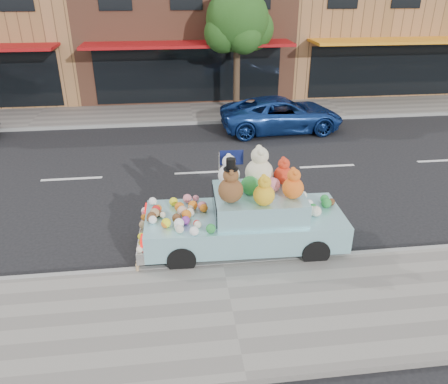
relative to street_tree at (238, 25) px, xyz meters
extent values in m
plane|color=black|center=(-2.03, -6.55, -3.69)|extent=(120.00, 120.00, 0.00)
cube|color=gray|center=(-2.03, -13.05, -3.63)|extent=(60.00, 3.00, 0.12)
cube|color=gray|center=(-2.03, -0.05, -3.63)|extent=(60.00, 3.00, 0.12)
cube|color=gray|center=(-2.03, -11.55, -3.63)|extent=(60.00, 0.12, 0.13)
cube|color=gray|center=(-2.03, -1.55, -3.63)|extent=(60.00, 0.12, 0.13)
cube|color=brown|center=(-2.03, 5.45, -0.19)|extent=(10.00, 8.00, 7.00)
cube|color=black|center=(-2.03, 1.43, -2.29)|extent=(8.50, 0.06, 2.40)
cube|color=#9D0E10|center=(-2.03, 0.55, -0.79)|extent=(9.00, 1.80, 0.12)
cube|color=#9F6C43|center=(7.97, 5.45, -0.19)|extent=(10.00, 8.00, 7.00)
cube|color=black|center=(7.97, 1.43, -2.29)|extent=(8.50, 0.06, 2.40)
cube|color=orange|center=(7.97, 0.55, -0.79)|extent=(9.00, 1.80, 0.12)
cylinder|color=#38281C|center=(-0.03, -0.05, -2.09)|extent=(0.28, 0.28, 3.20)
sphere|color=#204413|center=(-0.03, -0.05, 0.23)|extent=(2.60, 2.60, 2.60)
sphere|color=#204413|center=(0.67, 0.25, -0.17)|extent=(1.80, 1.80, 1.80)
sphere|color=#204413|center=(-0.63, -0.25, -0.27)|extent=(1.60, 1.60, 1.60)
sphere|color=#204413|center=(0.17, -0.65, -0.37)|extent=(1.40, 1.40, 1.40)
sphere|color=#204413|center=(-0.33, 0.55, -0.07)|extent=(1.60, 1.60, 1.60)
imported|color=navy|center=(1.36, -2.80, -3.03)|extent=(4.83, 2.38, 1.32)
cylinder|color=black|center=(-0.08, -11.66, -3.39)|extent=(0.61, 0.22, 0.60)
cylinder|color=black|center=(-0.03, -10.10, -3.39)|extent=(0.61, 0.22, 0.60)
cylinder|color=black|center=(-2.88, -11.57, -3.39)|extent=(0.61, 0.22, 0.60)
cylinder|color=black|center=(-2.83, -10.02, -3.39)|extent=(0.61, 0.22, 0.60)
cube|color=#95D3DE|center=(-1.46, -10.84, -3.14)|extent=(4.35, 1.82, 0.60)
cube|color=#95D3DE|center=(-1.16, -10.84, -2.59)|extent=(1.94, 1.55, 0.50)
cube|color=silver|center=(-3.68, -10.77, -3.29)|extent=(0.21, 1.78, 0.26)
cube|color=red|center=(-3.64, -11.45, -2.97)|extent=(0.07, 0.28, 0.16)
cube|color=red|center=(-3.61, -10.09, -2.97)|extent=(0.07, 0.28, 0.16)
cube|color=black|center=(-2.11, -10.82, -2.59)|extent=(0.08, 1.30, 0.40)
sphere|color=brown|center=(-1.82, -11.18, -2.09)|extent=(0.52, 0.52, 0.52)
sphere|color=brown|center=(-1.82, -11.18, -1.75)|extent=(0.32, 0.32, 0.32)
sphere|color=brown|center=(-1.82, -11.29, -1.65)|extent=(0.12, 0.12, 0.12)
sphere|color=brown|center=(-1.82, -11.06, -1.65)|extent=(0.12, 0.12, 0.12)
cylinder|color=black|center=(-1.82, -11.18, -1.62)|extent=(0.30, 0.30, 0.02)
cylinder|color=black|center=(-1.82, -11.18, -1.51)|extent=(0.19, 0.19, 0.22)
sphere|color=beige|center=(-1.10, -10.50, -2.03)|extent=(0.62, 0.62, 0.62)
sphere|color=beige|center=(-1.10, -10.50, -1.64)|extent=(0.38, 0.38, 0.38)
sphere|color=beige|center=(-1.10, -10.63, -1.51)|extent=(0.15, 0.15, 0.15)
sphere|color=beige|center=(-1.10, -10.36, -1.51)|extent=(0.15, 0.15, 0.15)
sphere|color=#E95816|center=(-0.52, -11.16, -2.12)|extent=(0.45, 0.45, 0.45)
sphere|color=#E95816|center=(-0.52, -11.16, -1.83)|extent=(0.28, 0.28, 0.28)
sphere|color=#E95816|center=(-0.52, -11.26, -1.74)|extent=(0.11, 0.11, 0.11)
sphere|color=#E95816|center=(-0.52, -11.07, -1.74)|extent=(0.11, 0.11, 0.11)
sphere|color=red|center=(-0.55, -10.46, -2.13)|extent=(0.42, 0.42, 0.42)
sphere|color=red|center=(-0.55, -10.46, -1.87)|extent=(0.26, 0.26, 0.26)
sphere|color=red|center=(-0.55, -10.55, -1.78)|extent=(0.10, 0.10, 0.10)
sphere|color=red|center=(-0.55, -10.37, -1.78)|extent=(0.10, 0.10, 0.10)
sphere|color=white|center=(-1.74, -10.38, -2.10)|extent=(0.48, 0.48, 0.48)
sphere|color=white|center=(-1.74, -10.38, -1.79)|extent=(0.30, 0.30, 0.30)
sphere|color=white|center=(-1.74, -10.48, -1.69)|extent=(0.11, 0.11, 0.11)
sphere|color=white|center=(-1.74, -10.27, -1.69)|extent=(0.11, 0.11, 0.11)
sphere|color=orange|center=(-1.17, -11.39, -2.12)|extent=(0.44, 0.44, 0.44)
sphere|color=orange|center=(-1.17, -11.39, -1.84)|extent=(0.27, 0.27, 0.27)
sphere|color=orange|center=(-1.17, -11.49, -1.76)|extent=(0.10, 0.10, 0.10)
sphere|color=orange|center=(-1.17, -11.30, -1.76)|extent=(0.10, 0.10, 0.10)
sphere|color=#227C31|center=(-1.36, -10.84, -2.16)|extent=(0.40, 0.40, 0.40)
sphere|color=#D26979|center=(-0.86, -10.80, -2.19)|extent=(0.32, 0.32, 0.32)
sphere|color=yellow|center=(-2.98, -10.25, -2.75)|extent=(0.19, 0.19, 0.19)
sphere|color=orange|center=(-2.56, -10.50, -2.74)|extent=(0.21, 0.21, 0.21)
sphere|color=white|center=(-2.89, -11.25, -2.74)|extent=(0.21, 0.21, 0.21)
sphere|color=#227C31|center=(-2.26, -11.53, -2.74)|extent=(0.20, 0.20, 0.20)
sphere|color=orange|center=(-2.98, -10.26, -2.75)|extent=(0.18, 0.18, 0.18)
sphere|color=#502D16|center=(-3.30, -10.70, -2.78)|extent=(0.13, 0.13, 0.13)
sphere|color=white|center=(-3.43, -11.01, -2.76)|extent=(0.18, 0.18, 0.18)
sphere|color=orange|center=(-2.33, -10.63, -2.75)|extent=(0.18, 0.18, 0.18)
sphere|color=white|center=(-2.93, -11.31, -2.78)|extent=(0.13, 0.13, 0.13)
sphere|color=beige|center=(-3.43, -10.17, -2.77)|extent=(0.14, 0.14, 0.14)
sphere|color=beige|center=(-2.64, -10.79, -2.75)|extent=(0.19, 0.19, 0.19)
sphere|color=beige|center=(-2.88, -11.45, -2.76)|extent=(0.17, 0.17, 0.17)
sphere|color=orange|center=(-3.17, -11.20, -2.76)|extent=(0.18, 0.18, 0.18)
sphere|color=white|center=(-2.60, -11.57, -2.75)|extent=(0.19, 0.19, 0.19)
sphere|color=white|center=(-3.45, -10.18, -2.75)|extent=(0.19, 0.19, 0.19)
sphere|color=#742C88|center=(-2.75, -11.12, -2.75)|extent=(0.18, 0.18, 0.18)
sphere|color=#502D16|center=(-3.45, -10.91, -2.74)|extent=(0.21, 0.21, 0.21)
sphere|color=red|center=(-2.53, -11.25, -2.77)|extent=(0.15, 0.15, 0.15)
sphere|color=beige|center=(-3.23, -10.79, -2.78)|extent=(0.14, 0.14, 0.14)
sphere|color=#977853|center=(-3.40, -10.75, -2.74)|extent=(0.21, 0.21, 0.21)
sphere|color=#D26979|center=(-2.67, -10.15, -2.74)|extent=(0.21, 0.21, 0.21)
sphere|color=#D26979|center=(-2.36, -10.55, -2.74)|extent=(0.21, 0.21, 0.21)
sphere|color=beige|center=(-2.51, -11.31, -2.76)|extent=(0.16, 0.16, 0.16)
sphere|color=#502D16|center=(-3.48, -10.94, -2.76)|extent=(0.17, 0.17, 0.17)
sphere|color=orange|center=(-2.72, -10.90, -2.74)|extent=(0.21, 0.21, 0.21)
sphere|color=orange|center=(-3.33, -10.50, -2.76)|extent=(0.17, 0.17, 0.17)
sphere|color=#977853|center=(-2.60, -10.56, -2.77)|extent=(0.15, 0.15, 0.15)
sphere|color=#D26979|center=(-2.47, -10.11, -2.77)|extent=(0.15, 0.15, 0.15)
sphere|color=red|center=(-3.37, -10.59, -2.74)|extent=(0.20, 0.20, 0.20)
sphere|color=orange|center=(-2.86, -10.55, -2.73)|extent=(0.22, 0.22, 0.22)
sphere|color=yellow|center=(-3.15, -11.19, -2.74)|extent=(0.20, 0.20, 0.20)
sphere|color=#502D16|center=(-2.93, -11.01, -2.75)|extent=(0.20, 0.20, 0.20)
sphere|color=#D8A88C|center=(-2.80, -10.75, -2.72)|extent=(0.22, 0.22, 0.22)
sphere|color=yellow|center=(-3.68, -11.11, -3.08)|extent=(0.16, 0.16, 0.16)
sphere|color=beige|center=(-3.70, -11.57, -3.09)|extent=(0.14, 0.14, 0.14)
sphere|color=orange|center=(-3.66, -10.27, -3.09)|extent=(0.15, 0.15, 0.15)
sphere|color=white|center=(-3.65, -9.99, -3.08)|extent=(0.17, 0.17, 0.17)
sphere|color=#D26979|center=(-3.66, -10.07, -3.09)|extent=(0.15, 0.15, 0.15)
sphere|color=white|center=(-3.67, -10.60, -3.09)|extent=(0.15, 0.15, 0.15)
sphere|color=#977853|center=(-3.67, -10.63, -3.08)|extent=(0.18, 0.18, 0.18)
sphere|color=beige|center=(0.05, -11.12, -2.73)|extent=(0.23, 0.23, 0.23)
sphere|color=beige|center=(-0.03, -11.07, -2.74)|extent=(0.21, 0.21, 0.21)
sphere|color=#227C31|center=(0.44, -10.54, -2.74)|extent=(0.20, 0.20, 0.20)
sphere|color=#227C31|center=(0.40, -10.77, -2.73)|extent=(0.22, 0.22, 0.22)
sphere|color=#502D16|center=(0.55, -10.67, -2.76)|extent=(0.16, 0.16, 0.16)
sphere|color=white|center=(0.01, -10.73, -2.74)|extent=(0.20, 0.20, 0.20)
sphere|color=beige|center=(-0.01, -10.31, -2.74)|extent=(0.20, 0.20, 0.20)
sphere|color=#227C31|center=(0.07, -10.87, -2.76)|extent=(0.16, 0.16, 0.16)
cylinder|color=#997A54|center=(-3.78, -11.62, -3.53)|extent=(0.06, 0.06, 0.17)
sphere|color=#997A54|center=(-3.78, -11.62, -3.43)|extent=(0.07, 0.07, 0.07)
cylinder|color=#997A54|center=(-3.78, -11.50, -3.53)|extent=(0.06, 0.06, 0.17)
sphere|color=#997A54|center=(-3.78, -11.50, -3.43)|extent=(0.07, 0.07, 0.07)
cylinder|color=#997A54|center=(-3.77, -11.38, -3.53)|extent=(0.06, 0.06, 0.17)
sphere|color=#997A54|center=(-3.77, -11.38, -3.43)|extent=(0.07, 0.07, 0.07)
cylinder|color=#997A54|center=(-3.77, -11.26, -3.53)|extent=(0.06, 0.06, 0.17)
sphere|color=#997A54|center=(-3.77, -11.26, -3.43)|extent=(0.07, 0.07, 0.07)
cylinder|color=#997A54|center=(-3.77, -11.13, -3.53)|extent=(0.06, 0.06, 0.17)
sphere|color=#997A54|center=(-3.77, -11.13, -3.43)|extent=(0.07, 0.07, 0.07)
cylinder|color=#997A54|center=(-3.76, -11.01, -3.53)|extent=(0.06, 0.06, 0.17)
sphere|color=#997A54|center=(-3.76, -11.01, -3.43)|extent=(0.07, 0.07, 0.07)
cylinder|color=#997A54|center=(-3.76, -10.89, -3.53)|extent=(0.06, 0.06, 0.17)
sphere|color=#997A54|center=(-3.76, -10.89, -3.43)|extent=(0.07, 0.07, 0.07)
cylinder|color=#997A54|center=(-3.76, -10.77, -3.53)|extent=(0.06, 0.06, 0.17)
sphere|color=#997A54|center=(-3.76, -10.77, -3.43)|extent=(0.07, 0.07, 0.07)
cylinder|color=#997A54|center=(-3.75, -10.65, -3.53)|extent=(0.06, 0.06, 0.17)
sphere|color=#997A54|center=(-3.75, -10.65, -3.43)|extent=(0.07, 0.07, 0.07)
cylinder|color=#997A54|center=(-3.75, -10.53, -3.53)|extent=(0.06, 0.06, 0.17)
sphere|color=#997A54|center=(-3.75, -10.53, -3.43)|extent=(0.07, 0.07, 0.07)
cylinder|color=#997A54|center=(-3.74, -10.41, -3.53)|extent=(0.06, 0.06, 0.17)
sphere|color=#997A54|center=(-3.74, -10.41, -3.43)|extent=(0.07, 0.07, 0.07)
cylinder|color=#997A54|center=(-3.74, -10.28, -3.53)|extent=(0.06, 0.06, 0.17)
sphere|color=#997A54|center=(-3.74, -10.28, -3.43)|extent=(0.07, 0.07, 0.07)
cylinder|color=#997A54|center=(-3.74, -10.16, -3.53)|extent=(0.06, 0.06, 0.17)
sphere|color=#997A54|center=(-3.74, -10.16, -3.43)|extent=(0.07, 0.07, 0.07)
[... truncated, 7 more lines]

